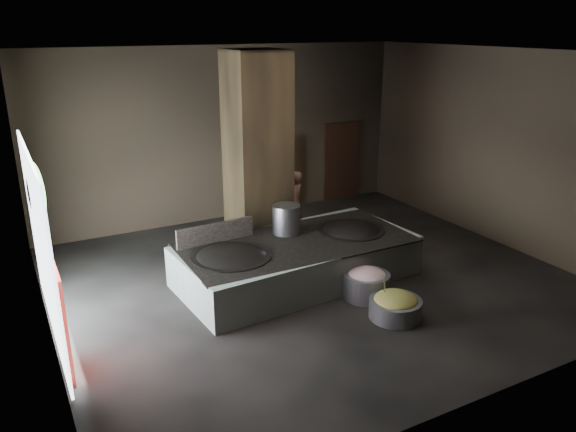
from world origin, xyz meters
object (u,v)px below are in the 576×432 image
wok_left (231,260)px  meat_basin (366,285)px  stock_pot (286,219)px  wok_right (351,233)px  cook (294,204)px  hearth_platform (297,261)px  veg_basin (395,308)px

wok_left → meat_basin: wok_left is taller
wok_left → stock_pot: size_ratio=2.42×
wok_right → cook: bearing=94.5°
wok_left → wok_right: 2.80m
meat_basin → wok_left: bearing=150.5°
wok_left → meat_basin: size_ratio=1.69×
hearth_platform → meat_basin: size_ratio=5.36×
hearth_platform → wok_right: bearing=-1.9°
stock_pot → meat_basin: size_ratio=0.70×
wok_left → veg_basin: wok_left is taller
stock_pot → wok_left: bearing=-158.2°
stock_pot → cook: bearing=56.9°
cook → veg_basin: bearing=58.7°
wok_right → stock_pot: size_ratio=2.25×
wok_right → cook: size_ratio=0.86×
wok_right → cook: cook is taller
wok_left → meat_basin: 2.63m
wok_right → hearth_platform: bearing=-177.9°
wok_right → wok_left: bearing=-178.0°
stock_pot → meat_basin: (0.75, -1.87, -0.89)m
wok_left → wok_right: wok_left is taller
veg_basin → stock_pot: bearing=105.0°
hearth_platform → veg_basin: bearing=-74.3°
wok_left → stock_pot: bearing=21.8°
wok_left → veg_basin: size_ratio=1.59×
cook → veg_basin: cook is taller
meat_basin → veg_basin: bearing=-90.3°
cook → veg_basin: size_ratio=1.73×
wok_right → stock_pot: bearing=159.0°
wok_right → meat_basin: wok_right is taller
hearth_platform → stock_pot: bearing=80.8°
veg_basin → wok_right: bearing=76.1°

